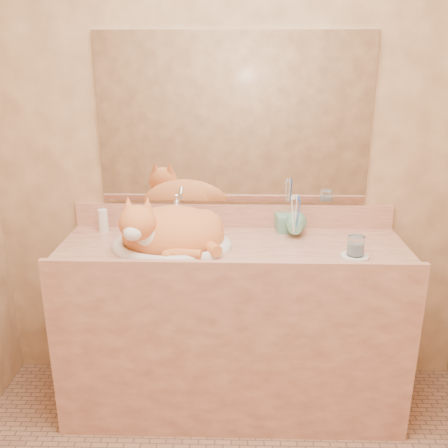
{
  "coord_description": "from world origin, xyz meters",
  "views": [
    {
      "loc": [
        0.02,
        -1.42,
        1.68
      ],
      "look_at": [
        -0.04,
        0.7,
        0.96
      ],
      "focal_mm": 40.0,
      "sensor_mm": 36.0,
      "label": 1
    }
  ],
  "objects_px": {
    "sink_basin": "(172,229)",
    "water_glass": "(356,246)",
    "toothbrush_cup": "(295,229)",
    "cat": "(169,230)",
    "soap_dispenser": "(287,216)",
    "vanity_counter": "(232,327)"
  },
  "relations": [
    {
      "from": "vanity_counter",
      "to": "sink_basin",
      "type": "relative_size",
      "value": 2.98
    },
    {
      "from": "cat",
      "to": "vanity_counter",
      "type": "bearing_deg",
      "value": 5.39
    },
    {
      "from": "sink_basin",
      "to": "cat",
      "type": "height_order",
      "value": "cat"
    },
    {
      "from": "toothbrush_cup",
      "to": "water_glass",
      "type": "xyz_separation_m",
      "value": [
        0.24,
        -0.21,
        0.0
      ]
    },
    {
      "from": "cat",
      "to": "toothbrush_cup",
      "type": "xyz_separation_m",
      "value": [
        0.58,
        0.11,
        -0.03
      ]
    },
    {
      "from": "toothbrush_cup",
      "to": "water_glass",
      "type": "relative_size",
      "value": 1.27
    },
    {
      "from": "sink_basin",
      "to": "toothbrush_cup",
      "type": "bearing_deg",
      "value": 21.48
    },
    {
      "from": "soap_dispenser",
      "to": "water_glass",
      "type": "xyz_separation_m",
      "value": [
        0.27,
        -0.29,
        -0.04
      ]
    },
    {
      "from": "sink_basin",
      "to": "cat",
      "type": "xyz_separation_m",
      "value": [
        -0.01,
        -0.01,
        0.0
      ]
    },
    {
      "from": "sink_basin",
      "to": "water_glass",
      "type": "height_order",
      "value": "sink_basin"
    },
    {
      "from": "sink_basin",
      "to": "water_glass",
      "type": "relative_size",
      "value": 6.22
    },
    {
      "from": "water_glass",
      "to": "toothbrush_cup",
      "type": "bearing_deg",
      "value": 138.54
    },
    {
      "from": "water_glass",
      "to": "cat",
      "type": "bearing_deg",
      "value": 173.06
    },
    {
      "from": "vanity_counter",
      "to": "water_glass",
      "type": "distance_m",
      "value": 0.73
    },
    {
      "from": "vanity_counter",
      "to": "soap_dispenser",
      "type": "bearing_deg",
      "value": 31.48
    },
    {
      "from": "cat",
      "to": "toothbrush_cup",
      "type": "height_order",
      "value": "cat"
    },
    {
      "from": "vanity_counter",
      "to": "soap_dispenser",
      "type": "distance_m",
      "value": 0.6
    },
    {
      "from": "sink_basin",
      "to": "toothbrush_cup",
      "type": "xyz_separation_m",
      "value": [
        0.57,
        0.1,
        -0.03
      ]
    },
    {
      "from": "sink_basin",
      "to": "soap_dispenser",
      "type": "xyz_separation_m",
      "value": [
        0.54,
        0.18,
        0.01
      ]
    },
    {
      "from": "vanity_counter",
      "to": "sink_basin",
      "type": "xyz_separation_m",
      "value": [
        -0.28,
        -0.02,
        0.51
      ]
    },
    {
      "from": "cat",
      "to": "toothbrush_cup",
      "type": "relative_size",
      "value": 4.3
    },
    {
      "from": "cat",
      "to": "water_glass",
      "type": "xyz_separation_m",
      "value": [
        0.82,
        -0.1,
        -0.03
      ]
    }
  ]
}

